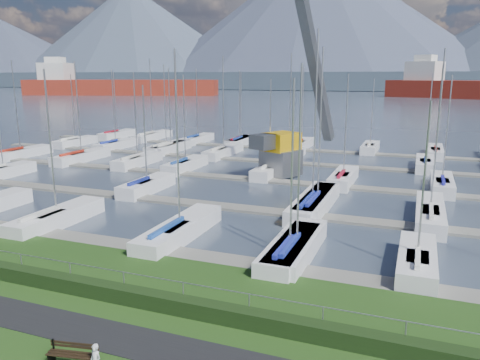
% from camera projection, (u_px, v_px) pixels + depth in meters
% --- Properties ---
extents(path, '(160.00, 2.00, 0.04)m').
position_uv_depth(path, '(102.00, 334.00, 18.12)').
color(path, black).
rests_on(path, grass).
extents(water, '(800.00, 540.00, 0.20)m').
position_uv_depth(water, '(401.00, 94.00, 257.78)').
color(water, '#3C4758').
extents(hedge, '(80.00, 0.70, 0.70)m').
position_uv_depth(hedge, '(138.00, 297.00, 20.41)').
color(hedge, black).
rests_on(hedge, grass).
extents(fence, '(80.00, 0.04, 0.04)m').
position_uv_depth(fence, '(143.00, 275.00, 20.59)').
color(fence, '#9B9FA4').
rests_on(fence, grass).
extents(foothill, '(900.00, 80.00, 12.00)m').
position_uv_depth(foothill, '(406.00, 81.00, 320.14)').
color(foothill, '#415060').
rests_on(foothill, water).
extents(mountains, '(1190.00, 360.00, 115.00)m').
position_uv_depth(mountains, '(423.00, 28.00, 376.63)').
color(mountains, '#3F465C').
rests_on(mountains, water).
extents(docks, '(90.00, 41.60, 0.25)m').
position_uv_depth(docks, '(292.00, 183.00, 44.58)').
color(docks, slate).
rests_on(docks, water).
extents(bench_right, '(1.85, 0.75, 0.85)m').
position_uv_depth(bench_right, '(73.00, 354.00, 16.11)').
color(bench_right, black).
rests_on(bench_right, grass).
extents(person, '(0.51, 0.40, 1.26)m').
position_uv_depth(person, '(95.00, 358.00, 15.56)').
color(person, silver).
rests_on(person, grass).
extents(crane, '(6.25, 13.47, 22.35)m').
position_uv_depth(crane, '(289.00, 120.00, 47.44)').
color(crane, slate).
rests_on(crane, water).
extents(cargo_ship_west, '(99.96, 45.54, 21.50)m').
position_uv_depth(cargo_ship_west, '(114.00, 87.00, 243.27)').
color(cargo_ship_west, maroon).
rests_on(cargo_ship_west, water).
extents(sailboat_fleet, '(74.97, 50.06, 13.61)m').
position_uv_depth(sailboat_fleet, '(281.00, 120.00, 46.76)').
color(sailboat_fleet, '#1B2D98').
rests_on(sailboat_fleet, water).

